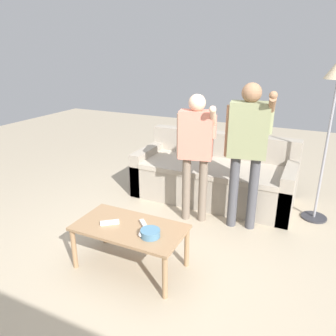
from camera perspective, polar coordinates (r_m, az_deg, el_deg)
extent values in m
plane|color=tan|center=(3.17, -3.27, -15.15)|extent=(12.00, 12.00, 0.00)
cube|color=#9E9384|center=(4.22, 7.97, -2.59)|extent=(1.98, 0.88, 0.42)
cube|color=#AA9F8F|center=(4.07, 7.83, 0.14)|extent=(1.70, 0.76, 0.06)
cube|color=#9E9384|center=(4.41, 9.62, 3.79)|extent=(1.98, 0.18, 0.38)
cube|color=#9E9384|center=(4.53, -3.11, 0.26)|extent=(0.14, 0.88, 0.57)
cube|color=#9E9384|center=(4.05, 20.52, -3.58)|extent=(0.14, 0.88, 0.57)
cube|color=#997551|center=(2.84, -6.79, -10.40)|extent=(0.95, 0.51, 0.03)
cylinder|color=#997551|center=(3.03, -16.25, -13.49)|extent=(0.04, 0.04, 0.38)
cylinder|color=#997551|center=(2.61, -0.56, -18.73)|extent=(0.04, 0.04, 0.38)
cylinder|color=#997551|center=(3.32, -11.20, -9.85)|extent=(0.04, 0.04, 0.38)
cylinder|color=#997551|center=(2.94, 3.33, -13.77)|extent=(0.04, 0.04, 0.38)
cylinder|color=teal|center=(2.66, -3.14, -11.41)|extent=(0.16, 0.16, 0.06)
ellipsoid|color=white|center=(2.68, -4.53, -11.44)|extent=(0.06, 0.09, 0.05)
cylinder|color=#4C4C51|center=(2.67, -4.42, -10.83)|extent=(0.02, 0.02, 0.01)
cylinder|color=#2D2D33|center=(4.13, 24.31, -7.91)|extent=(0.28, 0.28, 0.02)
cylinder|color=gray|center=(3.85, 25.97, 2.39)|extent=(0.03, 0.03, 1.54)
cylinder|color=#756656|center=(3.62, 3.24, -3.66)|extent=(0.09, 0.09, 0.74)
cylinder|color=#756656|center=(3.59, 6.14, -3.92)|extent=(0.09, 0.09, 0.74)
cube|color=#DB7F6B|center=(3.40, 4.98, 5.84)|extent=(0.38, 0.25, 0.51)
sphere|color=beige|center=(3.33, 5.16, 11.39)|extent=(0.18, 0.18, 0.18)
cylinder|color=beige|center=(3.43, 2.06, 5.65)|extent=(0.06, 0.06, 0.48)
cylinder|color=#DB7F6B|center=(3.36, 8.02, 7.24)|extent=(0.06, 0.06, 0.24)
cylinder|color=beige|center=(3.24, 7.97, 9.08)|extent=(0.10, 0.21, 0.22)
sphere|color=beige|center=(3.14, 7.87, 10.18)|extent=(0.07, 0.07, 0.07)
cylinder|color=#47474C|center=(3.53, 11.45, -4.10)|extent=(0.10, 0.10, 0.80)
cylinder|color=#47474C|center=(3.53, 14.71, -4.41)|extent=(0.10, 0.10, 0.80)
cube|color=gray|center=(3.31, 14.01, 6.51)|extent=(0.41, 0.26, 0.55)
sphere|color=#936B4C|center=(3.25, 14.56, 12.73)|extent=(0.19, 0.19, 0.19)
cylinder|color=#936B4C|center=(3.32, 10.67, 6.38)|extent=(0.07, 0.07, 0.52)
cylinder|color=gray|center=(3.29, 17.51, 7.98)|extent=(0.07, 0.07, 0.26)
cylinder|color=#936B4C|center=(3.18, 17.84, 10.43)|extent=(0.10, 0.25, 0.21)
sphere|color=#936B4C|center=(3.09, 18.08, 12.08)|extent=(0.08, 0.08, 0.08)
cube|color=white|center=(2.88, -10.24, -9.44)|extent=(0.15, 0.13, 0.03)
cylinder|color=silver|center=(2.87, -9.68, -9.10)|extent=(0.01, 0.01, 0.00)
cube|color=silver|center=(2.87, -11.24, -9.22)|extent=(0.02, 0.02, 0.00)
cube|color=white|center=(2.81, -4.29, -9.91)|extent=(0.13, 0.13, 0.03)
cylinder|color=silver|center=(2.83, -4.45, -9.36)|extent=(0.01, 0.01, 0.00)
cube|color=silver|center=(2.77, -4.04, -10.04)|extent=(0.02, 0.02, 0.00)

